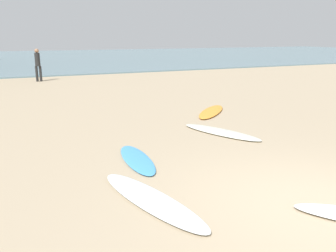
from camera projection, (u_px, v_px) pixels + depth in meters
name	position (u px, v px, depth m)	size (l,w,h in m)	color
ground_plane	(314.00, 208.00, 5.25)	(120.00, 120.00, 0.00)	tan
ocean_water	(45.00, 58.00, 40.25)	(120.00, 40.00, 0.08)	slate
surfboard_1	(211.00, 112.00, 11.69)	(0.59, 2.33, 0.08)	orange
surfboard_2	(151.00, 199.00, 5.43)	(0.57, 2.55, 0.08)	silver
surfboard_3	(221.00, 132.00, 9.22)	(0.60, 2.38, 0.08)	silver
surfboard_5	(137.00, 159.00, 7.22)	(0.52, 1.91, 0.06)	#4698E1
beachgoer_near	(38.00, 63.00, 19.49)	(0.34, 0.33, 1.81)	black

